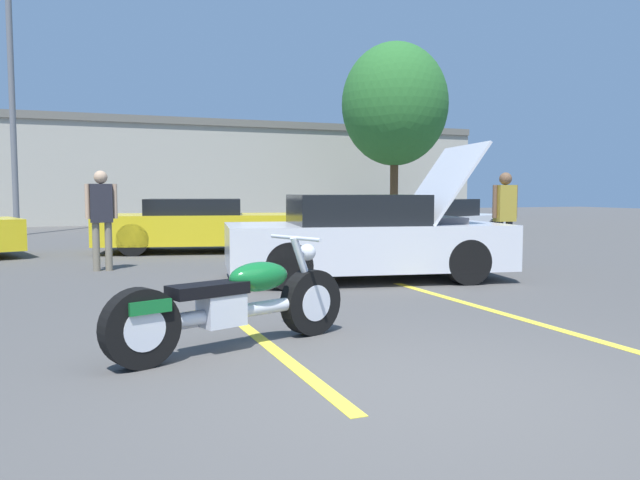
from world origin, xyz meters
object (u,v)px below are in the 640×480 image
Objects in this scene: parked_car_mid_row at (201,225)px; motorcycle at (234,305)px; parked_car_right_row at (436,222)px; spectator_near_motorcycle at (101,211)px; tree_background at (395,105)px; spectator_by_show_car at (505,211)px; show_car_hood_open at (366,238)px; light_pole at (14,86)px.

motorcycle is at bearing -85.43° from parked_car_mid_row.
parked_car_right_row is 2.91× the size of spectator_near_motorcycle.
tree_background reaches higher than motorcycle.
spectator_by_show_car reaches higher than parked_car_mid_row.
motorcycle is at bearing -119.45° from show_car_hood_open.
light_pole reaches higher than spectator_by_show_car.
spectator_near_motorcycle is at bearing 175.50° from parked_car_right_row.
show_car_hood_open is (5.76, -12.60, -3.90)m from light_pole.
show_car_hood_open is (-7.48, -13.07, -4.07)m from tree_background.
tree_background reaches higher than parked_car_right_row.
parked_car_right_row is at bearing 60.60° from show_car_hood_open.
light_pole is 9.26m from parked_car_mid_row.
light_pole is 1.17× the size of tree_background.
parked_car_mid_row is at bearing 51.87° from spectator_near_motorcycle.
spectator_near_motorcycle is (-2.21, -2.82, 0.42)m from parked_car_mid_row.
parked_car_right_row is at bearing 20.10° from spectator_near_motorcycle.
show_car_hood_open is at bearing -34.52° from spectator_near_motorcycle.
spectator_near_motorcycle reaches higher than parked_car_right_row.
motorcycle is at bearing -154.66° from parked_car_right_row.
parked_car_right_row is (7.68, 9.13, 0.16)m from motorcycle.
light_pole reaches higher than show_car_hood_open.
motorcycle is 4.52m from show_car_hood_open.
parked_car_right_row is (4.77, 5.68, -0.09)m from show_car_hood_open.
show_car_hood_open is 5.60m from parked_car_mid_row.
tree_background is 3.16× the size of motorcycle.
spectator_near_motorcycle is 7.01m from spectator_by_show_car.
light_pole is at bearing 125.78° from spectator_by_show_car.
light_pole is 1.72× the size of parked_car_mid_row.
show_car_hood_open is at bearing -154.64° from parked_car_right_row.
parked_car_mid_row is (-1.52, 5.39, -0.05)m from show_car_hood_open.
light_pole is at bearing 133.93° from parked_car_mid_row.
show_car_hood_open is at bearing 30.18° from motorcycle.
spectator_near_motorcycle reaches higher than spectator_by_show_car.
show_car_hood_open reaches higher than spectator_near_motorcycle.
show_car_hood_open is 0.93× the size of parked_car_mid_row.
motorcycle is 0.50× the size of show_car_hood_open.
parked_car_right_row is 9.07m from spectator_near_motorcycle.
parked_car_mid_row is 2.86× the size of spectator_by_show_car.
spectator_by_show_car is (-4.52, -12.58, -3.71)m from tree_background.
parked_car_mid_row reaches higher than motorcycle.
parked_car_mid_row is at bearing -139.51° from tree_background.
motorcycle is at bearing -82.16° from spectator_near_motorcycle.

